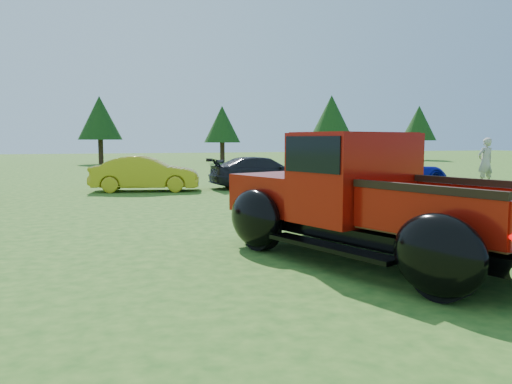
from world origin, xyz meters
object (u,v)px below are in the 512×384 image
at_px(spectator, 485,162).
at_px(tree_mid_left, 100,118).
at_px(tree_mid_right, 222,124).
at_px(show_car_blue, 392,172).
at_px(tree_east, 331,117).
at_px(tree_far_east, 419,123).
at_px(pickup_truck, 354,198).
at_px(show_car_yellow, 145,174).
at_px(show_car_grey, 262,172).

bearing_deg(spectator, tree_mid_left, -59.21).
xyz_separation_m(tree_mid_right, show_car_blue, (1.53, -21.30, -2.37)).
bearing_deg(show_car_blue, tree_east, -27.75).
height_order(tree_mid_right, show_car_blue, tree_mid_right).
distance_m(tree_far_east, spectator, 25.55).
xyz_separation_m(tree_mid_right, pickup_truck, (-5.21, -30.83, -2.05)).
distance_m(tree_mid_right, show_car_yellow, 21.28).
height_order(tree_east, show_car_grey, tree_east).
distance_m(tree_far_east, pickup_truck, 39.07).
bearing_deg(tree_mid_left, show_car_blue, -64.73).
xyz_separation_m(show_car_blue, spectator, (3.97, -0.36, 0.34)).
height_order(pickup_truck, show_car_yellow, pickup_truck).
distance_m(tree_east, spectator, 21.62).
relative_size(pickup_truck, show_car_yellow, 1.48).
height_order(pickup_truck, show_car_grey, pickup_truck).
xyz_separation_m(tree_mid_right, spectator, (5.50, -21.66, -2.02)).
bearing_deg(tree_east, show_car_grey, -122.25).
distance_m(tree_mid_right, tree_far_east, 18.01).
relative_size(tree_mid_left, show_car_yellow, 1.33).
distance_m(show_car_grey, show_car_blue, 4.93).
bearing_deg(pickup_truck, tree_far_east, 32.70).
xyz_separation_m(tree_mid_left, tree_mid_right, (9.00, -1.00, -0.41)).
relative_size(show_car_blue, spectator, 2.30).
bearing_deg(show_car_grey, tree_mid_left, 11.09).
distance_m(tree_far_east, show_car_blue, 27.45).
distance_m(pickup_truck, show_car_yellow, 11.29).
distance_m(tree_mid_left, show_car_blue, 24.81).
xyz_separation_m(tree_far_east, show_car_blue, (-16.47, -21.80, -2.64)).
height_order(tree_mid_right, spectator, tree_mid_right).
bearing_deg(show_car_blue, show_car_yellow, 72.46).
bearing_deg(tree_east, pickup_truck, -115.11).
height_order(tree_mid_right, tree_far_east, tree_far_east).
height_order(tree_mid_left, tree_mid_right, tree_mid_left).
bearing_deg(spectator, show_car_blue, -7.03).
bearing_deg(show_car_grey, spectator, -107.06).
relative_size(show_car_yellow, show_car_blue, 0.86).
distance_m(tree_mid_right, show_car_blue, 21.48).
bearing_deg(show_car_yellow, pickup_truck, -157.10).
xyz_separation_m(tree_mid_right, tree_far_east, (18.00, 0.50, 0.27)).
relative_size(tree_east, tree_far_east, 1.12).
bearing_deg(tree_far_east, show_car_blue, -127.08).
xyz_separation_m(tree_mid_left, show_car_grey, (5.85, -20.76, -2.80)).
height_order(tree_mid_right, tree_east, tree_east).
distance_m(tree_mid_right, pickup_truck, 31.34).
bearing_deg(tree_east, tree_far_east, 6.34).
distance_m(show_car_yellow, spectator, 13.14).
relative_size(show_car_grey, spectator, 2.13).
relative_size(tree_mid_left, show_car_grey, 1.24).
height_order(show_car_yellow, spectator, spectator).
bearing_deg(tree_mid_right, tree_east, -3.18).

